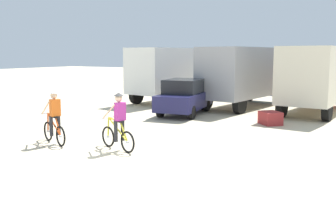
{
  "coord_description": "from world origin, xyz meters",
  "views": [
    {
      "loc": [
        6.73,
        -7.94,
        3.01
      ],
      "look_at": [
        -0.47,
        4.28,
        1.1
      ],
      "focal_mm": 40.89,
      "sensor_mm": 36.0,
      "label": 1
    }
  ],
  "objects_px": {
    "box_truck_cream_rv": "(317,76)",
    "box_truck_grey_hauler": "(243,74)",
    "sedan_parked": "(184,97)",
    "box_truck_white_box": "(172,72)",
    "cyclist_orange_shirt": "(54,119)",
    "cyclist_cowboy_hat": "(118,124)",
    "supply_crate": "(270,118)"
  },
  "relations": [
    {
      "from": "box_truck_grey_hauler",
      "to": "box_truck_cream_rv",
      "type": "height_order",
      "value": "same"
    },
    {
      "from": "sedan_parked",
      "to": "box_truck_white_box",
      "type": "bearing_deg",
      "value": 126.43
    },
    {
      "from": "box_truck_white_box",
      "to": "box_truck_grey_hauler",
      "type": "distance_m",
      "value": 4.76
    },
    {
      "from": "box_truck_white_box",
      "to": "cyclist_orange_shirt",
      "type": "bearing_deg",
      "value": -78.92
    },
    {
      "from": "sedan_parked",
      "to": "cyclist_orange_shirt",
      "type": "relative_size",
      "value": 2.44
    },
    {
      "from": "box_truck_white_box",
      "to": "supply_crate",
      "type": "bearing_deg",
      "value": -32.39
    },
    {
      "from": "sedan_parked",
      "to": "box_truck_cream_rv",
      "type": "bearing_deg",
      "value": 34.56
    },
    {
      "from": "box_truck_white_box",
      "to": "sedan_parked",
      "type": "relative_size",
      "value": 1.58
    },
    {
      "from": "box_truck_cream_rv",
      "to": "cyclist_cowboy_hat",
      "type": "height_order",
      "value": "box_truck_cream_rv"
    },
    {
      "from": "cyclist_cowboy_hat",
      "to": "supply_crate",
      "type": "height_order",
      "value": "cyclist_cowboy_hat"
    },
    {
      "from": "box_truck_grey_hauler",
      "to": "sedan_parked",
      "type": "relative_size",
      "value": 1.58
    },
    {
      "from": "box_truck_white_box",
      "to": "box_truck_cream_rv",
      "type": "relative_size",
      "value": 1.02
    },
    {
      "from": "cyclist_orange_shirt",
      "to": "supply_crate",
      "type": "height_order",
      "value": "cyclist_orange_shirt"
    },
    {
      "from": "box_truck_grey_hauler",
      "to": "sedan_parked",
      "type": "distance_m",
      "value": 4.39
    },
    {
      "from": "box_truck_grey_hauler",
      "to": "cyclist_orange_shirt",
      "type": "xyz_separation_m",
      "value": [
        -2.4,
        -11.73,
        -1.03
      ]
    },
    {
      "from": "box_truck_white_box",
      "to": "cyclist_orange_shirt",
      "type": "relative_size",
      "value": 3.84
    },
    {
      "from": "box_truck_cream_rv",
      "to": "supply_crate",
      "type": "height_order",
      "value": "box_truck_cream_rv"
    },
    {
      "from": "box_truck_cream_rv",
      "to": "cyclist_cowboy_hat",
      "type": "bearing_deg",
      "value": -109.46
    },
    {
      "from": "box_truck_grey_hauler",
      "to": "cyclist_cowboy_hat",
      "type": "bearing_deg",
      "value": -90.17
    },
    {
      "from": "box_truck_white_box",
      "to": "cyclist_orange_shirt",
      "type": "xyz_separation_m",
      "value": [
        2.35,
        -12.01,
        -1.03
      ]
    },
    {
      "from": "box_truck_cream_rv",
      "to": "supply_crate",
      "type": "distance_m",
      "value": 4.81
    },
    {
      "from": "box_truck_white_box",
      "to": "cyclist_cowboy_hat",
      "type": "distance_m",
      "value": 12.57
    },
    {
      "from": "box_truck_grey_hauler",
      "to": "cyclist_cowboy_hat",
      "type": "xyz_separation_m",
      "value": [
        -0.03,
        -11.32,
        -1.03
      ]
    },
    {
      "from": "box_truck_cream_rv",
      "to": "box_truck_grey_hauler",
      "type": "bearing_deg",
      "value": 178.14
    },
    {
      "from": "box_truck_grey_hauler",
      "to": "cyclist_cowboy_hat",
      "type": "relative_size",
      "value": 3.85
    },
    {
      "from": "box_truck_grey_hauler",
      "to": "cyclist_orange_shirt",
      "type": "relative_size",
      "value": 3.85
    },
    {
      "from": "supply_crate",
      "to": "cyclist_orange_shirt",
      "type": "bearing_deg",
      "value": -126.12
    },
    {
      "from": "box_truck_white_box",
      "to": "cyclist_cowboy_hat",
      "type": "xyz_separation_m",
      "value": [
        4.72,
        -11.6,
        -1.03
      ]
    },
    {
      "from": "box_truck_white_box",
      "to": "sedan_parked",
      "type": "distance_m",
      "value": 5.35
    },
    {
      "from": "box_truck_cream_rv",
      "to": "cyclist_orange_shirt",
      "type": "xyz_separation_m",
      "value": [
        -6.32,
        -11.6,
        -1.03
      ]
    },
    {
      "from": "box_truck_white_box",
      "to": "supply_crate",
      "type": "height_order",
      "value": "box_truck_white_box"
    },
    {
      "from": "box_truck_white_box",
      "to": "cyclist_orange_shirt",
      "type": "height_order",
      "value": "box_truck_white_box"
    }
  ]
}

